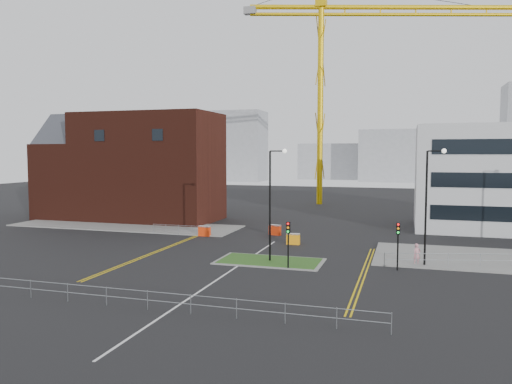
{
  "coord_description": "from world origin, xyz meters",
  "views": [
    {
      "loc": [
        12.59,
        -30.61,
        8.84
      ],
      "look_at": [
        -1.72,
        16.32,
        5.0
      ],
      "focal_mm": 35.0,
      "sensor_mm": 36.0,
      "label": 1
    }
  ],
  "objects_px": {
    "streetlamp_island": "(273,196)",
    "traffic_light_island": "(288,236)",
    "tower_crane": "(355,53)",
    "pedestrian": "(417,254)"
  },
  "relations": [
    {
      "from": "tower_crane",
      "to": "streetlamp_island",
      "type": "xyz_separation_m",
      "value": [
        -1.37,
        -48.75,
        -20.42
      ]
    },
    {
      "from": "tower_crane",
      "to": "pedestrian",
      "type": "bearing_deg",
      "value": -78.04
    },
    {
      "from": "tower_crane",
      "to": "traffic_light_island",
      "type": "bearing_deg",
      "value": -89.54
    },
    {
      "from": "streetlamp_island",
      "to": "traffic_light_island",
      "type": "bearing_deg",
      "value": -48.59
    },
    {
      "from": "traffic_light_island",
      "to": "streetlamp_island",
      "type": "bearing_deg",
      "value": 131.41
    },
    {
      "from": "tower_crane",
      "to": "traffic_light_island",
      "type": "relative_size",
      "value": 13.94
    },
    {
      "from": "tower_crane",
      "to": "traffic_light_island",
      "type": "distance_m",
      "value": 55.85
    },
    {
      "from": "tower_crane",
      "to": "streetlamp_island",
      "type": "bearing_deg",
      "value": -91.61
    },
    {
      "from": "streetlamp_island",
      "to": "pedestrian",
      "type": "height_order",
      "value": "streetlamp_island"
    },
    {
      "from": "tower_crane",
      "to": "streetlamp_island",
      "type": "relative_size",
      "value": 5.54
    }
  ]
}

